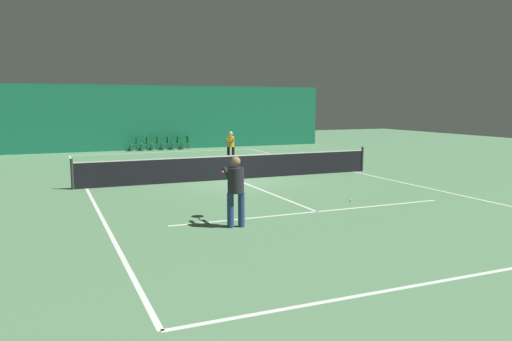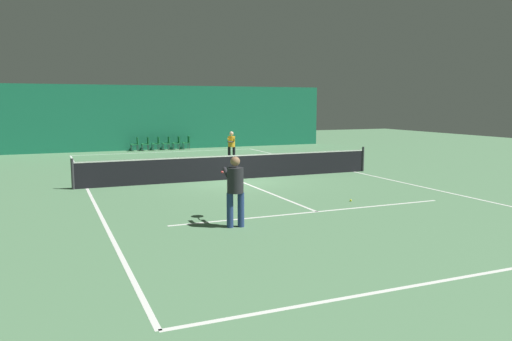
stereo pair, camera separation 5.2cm
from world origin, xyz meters
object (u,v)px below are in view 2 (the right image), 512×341
at_px(tennis_net, 235,166).
at_px(player_near, 235,186).
at_px(tennis_ball, 351,200).
at_px(courtside_chair_2, 157,143).
at_px(player_far, 231,144).
at_px(courtside_chair_4, 177,142).
at_px(courtside_chair_0, 136,143).
at_px(courtside_chair_1, 146,143).
at_px(courtside_chair_5, 187,142).
at_px(courtside_chair_3, 167,142).

height_order(tennis_net, player_near, player_near).
bearing_deg(player_near, tennis_ball, -61.57).
relative_size(courtside_chair_2, tennis_ball, 12.73).
relative_size(player_far, courtside_chair_4, 1.83).
distance_m(player_near, courtside_chair_4, 20.74).
height_order(player_near, player_far, player_near).
xyz_separation_m(courtside_chair_0, courtside_chair_2, (1.31, 0.00, 0.00)).
relative_size(courtside_chair_1, courtside_chair_5, 1.00).
bearing_deg(player_far, courtside_chair_3, -145.49).
relative_size(player_near, courtside_chair_4, 2.03).
distance_m(player_far, courtside_chair_0, 8.48).
height_order(courtside_chair_0, tennis_ball, courtside_chair_0).
bearing_deg(tennis_net, courtside_chair_5, 82.90).
bearing_deg(player_near, courtside_chair_4, -1.53).
distance_m(courtside_chair_0, courtside_chair_3, 1.97).
bearing_deg(courtside_chair_5, player_far, 1.93).
bearing_deg(courtside_chair_5, courtside_chair_4, -90.00).
relative_size(tennis_net, courtside_chair_0, 14.29).
xyz_separation_m(courtside_chair_5, tennis_ball, (0.01, -18.86, -0.45)).
height_order(tennis_net, courtside_chair_0, tennis_net).
bearing_deg(tennis_net, player_near, -110.42).
bearing_deg(courtside_chair_0, player_near, -2.86).
distance_m(courtside_chair_3, tennis_ball, 18.91).
xyz_separation_m(courtside_chair_0, tennis_ball, (3.29, -18.86, -0.45)).
bearing_deg(courtside_chair_4, tennis_ball, 2.03).
distance_m(tennis_net, player_near, 7.58).
xyz_separation_m(courtside_chair_0, courtside_chair_3, (1.97, 0.00, 0.00)).
bearing_deg(courtside_chair_5, tennis_net, -7.10).
height_order(courtside_chair_3, courtside_chair_4, same).
xyz_separation_m(courtside_chair_2, courtside_chair_5, (1.97, 0.00, 0.00)).
distance_m(courtside_chair_4, tennis_ball, 18.87).
relative_size(courtside_chair_0, courtside_chair_3, 1.00).
relative_size(tennis_net, player_far, 7.83).
height_order(player_far, courtside_chair_3, player_far).
relative_size(player_near, tennis_ball, 25.80).
relative_size(courtside_chair_4, courtside_chair_5, 1.00).
bearing_deg(courtside_chair_2, courtside_chair_1, -90.00).
bearing_deg(courtside_chair_3, player_far, 11.53).
distance_m(courtside_chair_0, courtside_chair_1, 0.66).
xyz_separation_m(player_far, courtside_chair_5, (-0.26, 7.70, -0.41)).
xyz_separation_m(player_far, courtside_chair_1, (-2.88, 7.70, -0.41)).
distance_m(player_near, player_far, 13.51).
relative_size(courtside_chair_1, courtside_chair_3, 1.00).
bearing_deg(courtside_chair_1, player_far, 20.53).
relative_size(player_far, courtside_chair_3, 1.83).
relative_size(player_far, tennis_ball, 23.23).
bearing_deg(courtside_chair_2, courtside_chair_3, 90.00).
relative_size(courtside_chair_2, courtside_chair_4, 1.00).
bearing_deg(tennis_ball, courtside_chair_3, 94.01).
height_order(player_far, courtside_chair_1, player_far).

